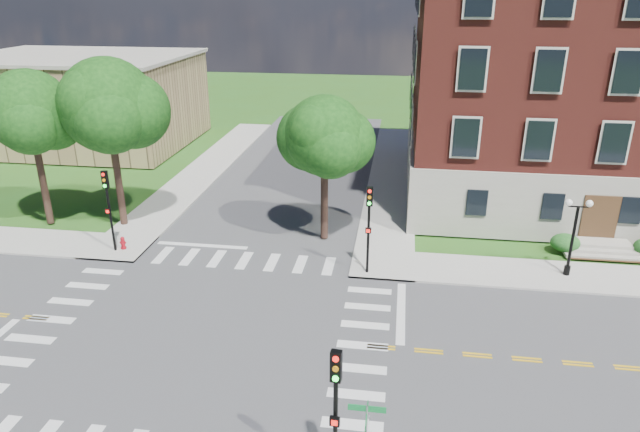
# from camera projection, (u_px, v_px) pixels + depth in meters

# --- Properties ---
(ground) EXTENTS (160.00, 160.00, 0.00)m
(ground) POSITION_uv_depth(u_px,v_px,m) (201.00, 332.00, 25.39)
(ground) COLOR #2E5818
(ground) RESTS_ON ground
(road_ew) EXTENTS (90.00, 12.00, 0.01)m
(road_ew) POSITION_uv_depth(u_px,v_px,m) (201.00, 332.00, 25.39)
(road_ew) COLOR #3D3D3F
(road_ew) RESTS_ON ground
(road_ns) EXTENTS (12.00, 90.00, 0.01)m
(road_ns) POSITION_uv_depth(u_px,v_px,m) (201.00, 332.00, 25.39)
(road_ns) COLOR #3D3D3F
(road_ns) RESTS_ON ground
(sidewalk_ne) EXTENTS (34.00, 34.00, 0.12)m
(sidewalk_ne) POSITION_uv_depth(u_px,v_px,m) (504.00, 220.00, 37.41)
(sidewalk_ne) COLOR #9E9B93
(sidewalk_ne) RESTS_ON ground
(sidewalk_nw) EXTENTS (34.00, 34.00, 0.12)m
(sidewalk_nw) POSITION_uv_depth(u_px,v_px,m) (69.00, 197.00, 41.53)
(sidewalk_nw) COLOR #9E9B93
(sidewalk_nw) RESTS_ON ground
(crosswalk_east) EXTENTS (2.20, 10.20, 0.02)m
(crosswalk_east) POSITION_uv_depth(u_px,v_px,m) (362.00, 346.00, 24.43)
(crosswalk_east) COLOR silver
(crosswalk_east) RESTS_ON ground
(stop_bar_east) EXTENTS (0.40, 5.50, 0.00)m
(stop_bar_east) POSITION_uv_depth(u_px,v_px,m) (401.00, 312.00, 26.96)
(stop_bar_east) COLOR silver
(stop_bar_east) RESTS_ON ground
(main_building) EXTENTS (30.60, 22.40, 16.50)m
(main_building) POSITION_uv_depth(u_px,v_px,m) (634.00, 80.00, 39.23)
(main_building) COLOR #9B9588
(main_building) RESTS_ON ground
(secondary_building) EXTENTS (20.40, 15.40, 8.30)m
(secondary_building) POSITION_uv_depth(u_px,v_px,m) (82.00, 100.00, 54.25)
(secondary_building) COLOR #8A6F4C
(secondary_building) RESTS_ON ground
(tree_b) EXTENTS (5.01, 5.01, 9.75)m
(tree_b) POSITION_uv_depth(u_px,v_px,m) (30.00, 112.00, 34.14)
(tree_b) COLOR black
(tree_b) RESTS_ON ground
(tree_c) EXTENTS (5.71, 5.71, 10.48)m
(tree_c) POSITION_uv_depth(u_px,v_px,m) (108.00, 106.00, 33.86)
(tree_c) COLOR black
(tree_c) RESTS_ON ground
(tree_d) EXTENTS (4.64, 4.64, 8.65)m
(tree_d) POSITION_uv_depth(u_px,v_px,m) (325.00, 136.00, 32.34)
(tree_d) COLOR black
(tree_d) RESTS_ON ground
(traffic_signal_se) EXTENTS (0.34, 0.39, 4.80)m
(traffic_signal_se) POSITION_uv_depth(u_px,v_px,m) (336.00, 402.00, 16.44)
(traffic_signal_se) COLOR black
(traffic_signal_se) RESTS_ON ground
(traffic_signal_ne) EXTENTS (0.35, 0.39, 4.80)m
(traffic_signal_ne) POSITION_uv_depth(u_px,v_px,m) (369.00, 219.00, 29.32)
(traffic_signal_ne) COLOR black
(traffic_signal_ne) RESTS_ON ground
(traffic_signal_nw) EXTENTS (0.33, 0.37, 4.80)m
(traffic_signal_nw) POSITION_uv_depth(u_px,v_px,m) (108.00, 201.00, 31.85)
(traffic_signal_nw) COLOR black
(traffic_signal_nw) RESTS_ON ground
(twin_lamp_west) EXTENTS (1.36, 0.36, 4.23)m
(twin_lamp_west) POSITION_uv_depth(u_px,v_px,m) (574.00, 233.00, 29.33)
(twin_lamp_west) COLOR black
(twin_lamp_west) RESTS_ON ground
(street_sign_pole) EXTENTS (1.10, 1.10, 3.10)m
(street_sign_pole) POSITION_uv_depth(u_px,v_px,m) (366.00, 431.00, 16.58)
(street_sign_pole) COLOR gray
(street_sign_pole) RESTS_ON ground
(fire_hydrant) EXTENTS (0.35, 0.35, 0.75)m
(fire_hydrant) POSITION_uv_depth(u_px,v_px,m) (123.00, 243.00, 33.07)
(fire_hydrant) COLOR maroon
(fire_hydrant) RESTS_ON ground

